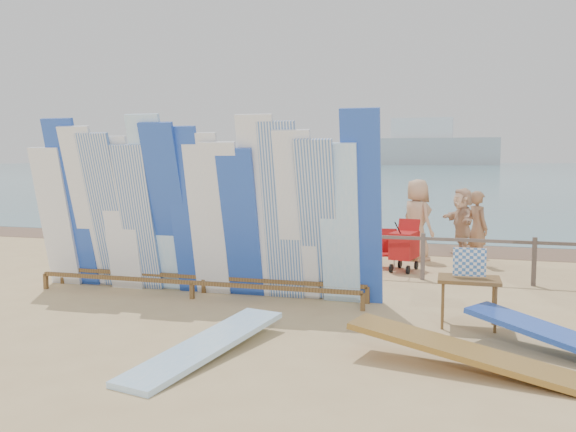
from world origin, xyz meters
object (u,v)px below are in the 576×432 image
(main_surfboard_rack, at_px, (197,215))
(stroller, at_px, (404,251))
(beach_chair_right, at_px, (384,256))
(beachgoer_2, at_px, (244,224))
(flat_board_c, at_px, (467,371))
(beachgoer_7, at_px, (478,228))
(beachgoer_11, at_px, (231,213))
(beach_chair_left, at_px, (355,258))
(vendor_table, at_px, (468,301))
(beachgoer_5, at_px, (462,222))
(beachgoer_0, at_px, (180,218))
(beachgoer_6, at_px, (417,220))
(beachgoer_4, at_px, (257,226))
(flat_board_b, at_px, (207,355))

(main_surfboard_rack, bearing_deg, stroller, 46.01)
(beach_chair_right, bearing_deg, beachgoer_2, 164.34)
(flat_board_c, bearing_deg, beachgoer_7, 12.03)
(beachgoer_11, bearing_deg, beach_chair_left, 25.99)
(vendor_table, xyz_separation_m, beachgoer_7, (0.15, 5.19, 0.44))
(beachgoer_5, bearing_deg, beachgoer_0, -96.54)
(vendor_table, xyz_separation_m, flat_board_c, (0.01, -1.85, -0.37))
(beachgoer_6, bearing_deg, beachgoer_5, -87.79)
(vendor_table, distance_m, beachgoer_0, 8.17)
(beach_chair_left, height_order, stroller, stroller)
(beachgoer_0, bearing_deg, beach_chair_left, 164.55)
(beachgoer_5, xyz_separation_m, beachgoer_0, (-6.53, -1.81, 0.08))
(beachgoer_2, bearing_deg, beach_chair_left, -176.62)
(beachgoer_2, relative_size, beachgoer_11, 0.96)
(beachgoer_6, relative_size, beachgoer_11, 1.14)
(stroller, bearing_deg, beachgoer_5, 76.49)
(main_surfboard_rack, height_order, beach_chair_right, main_surfboard_rack)
(vendor_table, xyz_separation_m, beachgoer_4, (-4.63, 4.21, 0.43))
(flat_board_c, relative_size, beachgoer_2, 1.73)
(beach_chair_right, bearing_deg, beachgoer_7, 18.02)
(beachgoer_6, distance_m, beachgoer_0, 5.62)
(flat_board_b, bearing_deg, flat_board_c, 18.23)
(stroller, relative_size, beachgoer_4, 0.66)
(beachgoer_5, height_order, beachgoer_0, beachgoer_0)
(main_surfboard_rack, xyz_separation_m, beachgoer_6, (3.24, 4.78, -0.45))
(stroller, distance_m, beachgoer_4, 3.35)
(beachgoer_7, bearing_deg, main_surfboard_rack, 100.17)
(beachgoer_7, bearing_deg, flat_board_b, 122.44)
(beachgoer_6, bearing_deg, flat_board_b, 124.44)
(beachgoer_7, bearing_deg, beachgoer_2, 60.64)
(beach_chair_right, bearing_deg, beachgoer_6, 56.06)
(vendor_table, xyz_separation_m, beachgoer_5, (-0.20, 6.40, 0.45))
(beach_chair_right, bearing_deg, beachgoer_5, 45.98)
(flat_board_b, bearing_deg, beach_chair_left, 95.19)
(stroller, distance_m, beachgoer_6, 1.55)
(stroller, xyz_separation_m, beachgoer_0, (-5.43, 0.61, 0.47))
(beachgoer_0, height_order, beachgoer_11, beachgoer_0)
(main_surfboard_rack, height_order, vendor_table, main_surfboard_rack)
(beach_chair_left, height_order, beachgoer_0, beachgoer_0)
(flat_board_b, xyz_separation_m, beachgoer_0, (-3.76, 6.78, 0.90))
(stroller, xyz_separation_m, beachgoer_2, (-3.82, 0.73, 0.35))
(flat_board_b, bearing_deg, stroller, 86.65)
(beach_chair_left, distance_m, stroller, 1.02)
(beach_chair_right, relative_size, beachgoer_5, 0.50)
(beachgoer_5, bearing_deg, beachgoer_7, -6.07)
(beachgoer_2, relative_size, beachgoer_7, 0.96)
(vendor_table, distance_m, flat_board_b, 3.71)
(stroller, height_order, beachgoer_4, beachgoer_4)
(flat_board_c, height_order, beach_chair_right, beach_chair_right)
(flat_board_c, xyz_separation_m, beachgoer_2, (-5.14, 6.56, 0.78))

